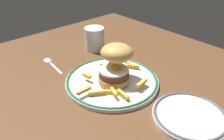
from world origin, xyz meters
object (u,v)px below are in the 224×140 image
dinner_plate (112,81)px  burger (115,62)px  side_plate (190,116)px  water_glass (95,40)px  spoon (49,61)px

dinner_plate → burger: 6.60cm
burger → side_plate: size_ratio=0.76×
water_glass → spoon: water_glass is taller
spoon → side_plate: bearing=13.2°
dinner_plate → water_glass: 25.05cm
water_glass → spoon: size_ratio=0.65×
water_glass → burger: bearing=-24.6°
dinner_plate → spoon: dinner_plate is taller
side_plate → water_glass: bearing=171.2°
spoon → burger: bearing=17.7°
dinner_plate → side_plate: (24.26, 3.76, -0.00)cm
dinner_plate → water_glass: water_glass is taller
side_plate → spoon: size_ratio=1.36×
water_glass → spoon: bearing=-97.3°
burger → spoon: bearing=-162.3°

